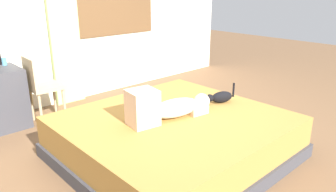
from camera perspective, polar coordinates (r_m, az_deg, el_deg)
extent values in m
plane|color=brown|center=(3.45, 2.97, -10.15)|extent=(16.00, 16.00, 0.00)
cube|color=beige|center=(5.03, -17.79, 15.49)|extent=(6.40, 0.12, 2.90)
cube|color=#38383D|center=(3.37, 1.08, -9.54)|extent=(2.09, 1.95, 0.14)
cube|color=olive|center=(3.27, 1.11, -6.17)|extent=(2.03, 1.90, 0.30)
ellipsoid|color=silver|center=(3.22, 1.37, -2.11)|extent=(0.59, 0.34, 0.17)
sphere|color=beige|center=(3.42, 6.00, -0.94)|extent=(0.17, 0.17, 0.17)
cube|color=beige|center=(3.00, -4.53, -2.07)|extent=(0.29, 0.28, 0.34)
cube|color=beige|center=(3.36, 4.41, -2.06)|extent=(0.24, 0.31, 0.08)
ellipsoid|color=black|center=(3.64, 9.51, -0.19)|extent=(0.28, 0.19, 0.13)
sphere|color=black|center=(3.56, 7.41, -0.36)|extent=(0.08, 0.08, 0.08)
cylinder|color=black|center=(3.70, 11.53, 1.07)|extent=(0.03, 0.03, 0.16)
cylinder|color=teal|center=(4.50, -27.04, 5.48)|extent=(0.06, 0.06, 0.10)
cylinder|color=tan|center=(4.62, -19.40, -0.56)|extent=(0.04, 0.04, 0.44)
cylinder|color=tan|center=(4.35, -17.88, -1.57)|extent=(0.04, 0.04, 0.44)
cylinder|color=tan|center=(4.53, -22.93, -1.39)|extent=(0.04, 0.04, 0.44)
cylinder|color=tan|center=(4.26, -21.60, -2.48)|extent=(0.04, 0.04, 0.44)
cube|color=tan|center=(4.37, -20.81, 1.47)|extent=(0.39, 0.39, 0.04)
cube|color=tan|center=(4.26, -23.26, 3.70)|extent=(0.05, 0.38, 0.38)
cube|color=#ADCC75|center=(4.89, -18.11, 12.72)|extent=(0.44, 0.06, 2.45)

